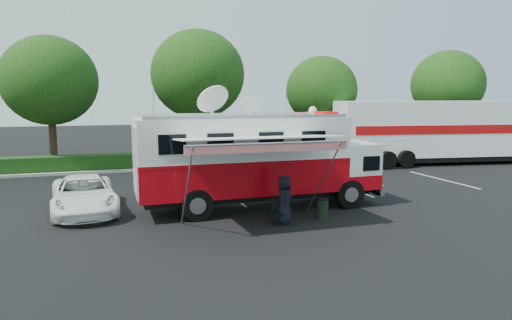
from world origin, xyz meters
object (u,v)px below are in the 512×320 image
Objects in this scene: trash_bin at (322,208)px; folding_table at (279,206)px; white_suv at (85,212)px; command_truck at (258,159)px; semi_trailer at (436,131)px.

folding_table is at bearing -178.56° from trash_bin.
folding_table is at bearing -32.63° from white_suv.
command_truck is 7.10m from white_suv.
command_truck reaches higher than white_suv.
command_truck is at bearing -16.52° from white_suv.
folding_table is 1.77m from trash_bin.
folding_table is (6.75, -3.58, 0.58)m from white_suv.
white_suv is 9.22m from trash_bin.
command_truck reaches higher than folding_table.
trash_bin is (8.51, -3.54, 0.37)m from white_suv.
white_suv is 0.36× the size of semi_trailer.
trash_bin is at bearing -49.28° from command_truck.
semi_trailer is at bearing 12.61° from white_suv.
folding_table is at bearing -87.73° from command_truck.
white_suv reaches higher than folding_table.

